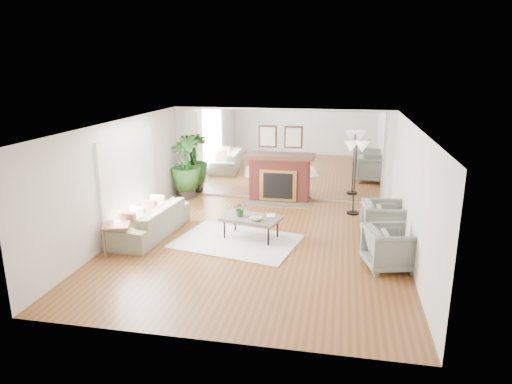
% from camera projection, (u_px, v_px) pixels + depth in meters
% --- Properties ---
extents(ground, '(7.00, 7.00, 0.00)m').
position_uv_depth(ground, '(257.00, 245.00, 9.49)').
color(ground, brown).
rests_on(ground, ground).
extents(wall_left, '(0.02, 7.00, 2.50)m').
position_uv_depth(wall_left, '(119.00, 180.00, 9.70)').
color(wall_left, silver).
rests_on(wall_left, ground).
extents(wall_right, '(0.02, 7.00, 2.50)m').
position_uv_depth(wall_right, '(412.00, 194.00, 8.61)').
color(wall_right, silver).
rests_on(wall_right, ground).
extents(wall_back, '(6.00, 0.02, 2.50)m').
position_uv_depth(wall_back, '(281.00, 155.00, 12.46)').
color(wall_back, silver).
rests_on(wall_back, ground).
extents(mirror_panel, '(5.40, 0.04, 2.40)m').
position_uv_depth(mirror_panel, '(280.00, 155.00, 12.44)').
color(mirror_panel, silver).
rests_on(mirror_panel, wall_back).
extents(window_panel, '(0.04, 2.40, 1.50)m').
position_uv_depth(window_panel, '(128.00, 171.00, 10.04)').
color(window_panel, '#B2E09E').
rests_on(window_panel, wall_left).
extents(fireplace, '(1.85, 0.83, 2.05)m').
position_uv_depth(fireplace, '(279.00, 178.00, 12.39)').
color(fireplace, maroon).
rests_on(fireplace, ground).
extents(area_rug, '(2.78, 2.22, 0.03)m').
position_uv_depth(area_rug, '(237.00, 241.00, 9.63)').
color(area_rug, white).
rests_on(area_rug, ground).
extents(coffee_table, '(1.35, 0.98, 0.49)m').
position_uv_depth(coffee_table, '(251.00, 219.00, 9.70)').
color(coffee_table, brown).
rests_on(coffee_table, ground).
extents(sofa, '(1.08, 2.35, 0.67)m').
position_uv_depth(sofa, '(150.00, 221.00, 9.93)').
color(sofa, gray).
rests_on(sofa, ground).
extents(armchair_back, '(0.95, 0.93, 0.82)m').
position_uv_depth(armchair_back, '(384.00, 221.00, 9.71)').
color(armchair_back, gray).
rests_on(armchair_back, ground).
extents(armchair_front, '(1.05, 1.03, 0.79)m').
position_uv_depth(armchair_front, '(390.00, 248.00, 8.30)').
color(armchair_front, gray).
rests_on(armchair_front, ground).
extents(side_table, '(0.66, 0.66, 0.59)m').
position_uv_depth(side_table, '(116.00, 229.00, 8.99)').
color(side_table, '#98603D').
rests_on(side_table, ground).
extents(potted_ficus, '(1.06, 1.06, 1.75)m').
position_uv_depth(potted_ficus, '(186.00, 165.00, 12.64)').
color(potted_ficus, black).
rests_on(potted_ficus, ground).
extents(floor_lamp, '(0.60, 0.33, 1.83)m').
position_uv_depth(floor_lamp, '(356.00, 153.00, 11.06)').
color(floor_lamp, black).
rests_on(floor_lamp, ground).
extents(tabletop_plant, '(0.36, 0.33, 0.33)m').
position_uv_depth(tabletop_plant, '(240.00, 209.00, 9.71)').
color(tabletop_plant, '#2D6726').
rests_on(tabletop_plant, coffee_table).
extents(fruit_bowl, '(0.29, 0.29, 0.06)m').
position_uv_depth(fruit_bowl, '(256.00, 219.00, 9.49)').
color(fruit_bowl, '#98603D').
rests_on(fruit_bowl, coffee_table).
extents(book, '(0.24, 0.29, 0.02)m').
position_uv_depth(book, '(267.00, 216.00, 9.75)').
color(book, '#98603D').
rests_on(book, coffee_table).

